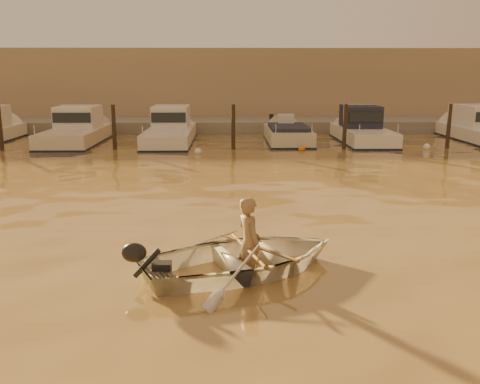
{
  "coord_description": "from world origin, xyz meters",
  "views": [
    {
      "loc": [
        -0.44,
        -10.04,
        3.43
      ],
      "look_at": [
        -0.17,
        1.76,
        0.75
      ],
      "focal_mm": 40.0,
      "sensor_mm": 36.0,
      "label": 1
    }
  ],
  "objects_px": {
    "moored_boat_3": "(288,138)",
    "waterfront_building": "(234,86)",
    "person": "(249,243)",
    "moored_boat_1": "(76,130)",
    "moored_boat_2": "(170,130)",
    "dinghy": "(244,258)",
    "moored_boat_4": "(363,130)"
  },
  "relations": [
    {
      "from": "moored_boat_3",
      "to": "waterfront_building",
      "type": "bearing_deg",
      "value": 102.75
    },
    {
      "from": "person",
      "to": "moored_boat_3",
      "type": "xyz_separation_m",
      "value": [
        2.57,
        17.2,
        -0.29
      ]
    },
    {
      "from": "moored_boat_1",
      "to": "moored_boat_2",
      "type": "distance_m",
      "value": 4.56
    },
    {
      "from": "moored_boat_3",
      "to": "dinghy",
      "type": "bearing_deg",
      "value": -98.78
    },
    {
      "from": "person",
      "to": "waterfront_building",
      "type": "distance_m",
      "value": 28.26
    },
    {
      "from": "moored_boat_1",
      "to": "moored_boat_4",
      "type": "height_order",
      "value": "same"
    },
    {
      "from": "waterfront_building",
      "to": "moored_boat_2",
      "type": "bearing_deg",
      "value": -106.44
    },
    {
      "from": "dinghy",
      "to": "moored_boat_3",
      "type": "height_order",
      "value": "moored_boat_3"
    },
    {
      "from": "moored_boat_3",
      "to": "moored_boat_4",
      "type": "bearing_deg",
      "value": 0.0
    },
    {
      "from": "dinghy",
      "to": "person",
      "type": "relative_size",
      "value": 2.22
    },
    {
      "from": "moored_boat_1",
      "to": "waterfront_building",
      "type": "distance_m",
      "value": 13.6
    },
    {
      "from": "moored_boat_3",
      "to": "waterfront_building",
      "type": "relative_size",
      "value": 0.13
    },
    {
      "from": "moored_boat_3",
      "to": "waterfront_building",
      "type": "height_order",
      "value": "waterfront_building"
    },
    {
      "from": "dinghy",
      "to": "person",
      "type": "bearing_deg",
      "value": -90.0
    },
    {
      "from": "dinghy",
      "to": "moored_boat_2",
      "type": "bearing_deg",
      "value": -14.08
    },
    {
      "from": "person",
      "to": "moored_boat_4",
      "type": "xyz_separation_m",
      "value": [
        6.25,
        17.2,
        0.11
      ]
    },
    {
      "from": "moored_boat_4",
      "to": "waterfront_building",
      "type": "bearing_deg",
      "value": 119.29
    },
    {
      "from": "moored_boat_1",
      "to": "moored_boat_4",
      "type": "relative_size",
      "value": 1.06
    },
    {
      "from": "dinghy",
      "to": "moored_boat_2",
      "type": "xyz_separation_m",
      "value": [
        -3.07,
        17.24,
        0.37
      ]
    },
    {
      "from": "dinghy",
      "to": "moored_boat_4",
      "type": "bearing_deg",
      "value": -44.39
    },
    {
      "from": "person",
      "to": "moored_boat_4",
      "type": "distance_m",
      "value": 18.3
    },
    {
      "from": "dinghy",
      "to": "moored_boat_4",
      "type": "height_order",
      "value": "moored_boat_4"
    },
    {
      "from": "person",
      "to": "moored_boat_1",
      "type": "relative_size",
      "value": 0.23
    },
    {
      "from": "dinghy",
      "to": "moored_boat_2",
      "type": "relative_size",
      "value": 0.5
    },
    {
      "from": "moored_boat_1",
      "to": "moored_boat_3",
      "type": "bearing_deg",
      "value": 0.0
    },
    {
      "from": "moored_boat_1",
      "to": "moored_boat_3",
      "type": "relative_size",
      "value": 1.19
    },
    {
      "from": "moored_boat_2",
      "to": "moored_boat_3",
      "type": "height_order",
      "value": "moored_boat_2"
    },
    {
      "from": "moored_boat_2",
      "to": "waterfront_building",
      "type": "bearing_deg",
      "value": 73.56
    },
    {
      "from": "dinghy",
      "to": "waterfront_building",
      "type": "distance_m",
      "value": 28.32
    },
    {
      "from": "moored_boat_4",
      "to": "person",
      "type": "bearing_deg",
      "value": -109.98
    },
    {
      "from": "dinghy",
      "to": "moored_boat_1",
      "type": "distance_m",
      "value": 18.86
    },
    {
      "from": "person",
      "to": "moored_boat_4",
      "type": "bearing_deg",
      "value": -44.17
    }
  ]
}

